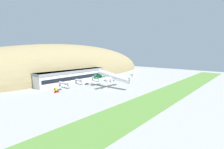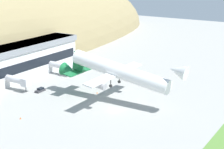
% 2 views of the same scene
% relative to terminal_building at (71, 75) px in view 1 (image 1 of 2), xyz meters
% --- Properties ---
extents(ground_plane, '(426.66, 426.66, 0.00)m').
position_rel_terminal_building_xyz_m(ground_plane, '(1.24, -55.80, -7.89)').
color(ground_plane, '#9E9E99').
extents(grass_strip_foreground, '(383.99, 27.82, 0.08)m').
position_rel_terminal_building_xyz_m(grass_strip_foreground, '(1.24, -102.71, -7.85)').
color(grass_strip_foreground, '#568438').
rests_on(grass_strip_foreground, ground_plane).
extents(hill_backdrop, '(327.63, 86.00, 86.96)m').
position_rel_terminal_building_xyz_m(hill_backdrop, '(20.75, 43.16, -7.89)').
color(hill_backdrop, '#8E7F56').
rests_on(hill_backdrop, ground_plane).
extents(terminal_building, '(84.43, 19.07, 13.98)m').
position_rel_terminal_building_xyz_m(terminal_building, '(0.00, 0.00, 0.00)').
color(terminal_building, silver).
rests_on(terminal_building, ground_plane).
extents(jetway_0, '(3.38, 16.81, 5.43)m').
position_rel_terminal_building_xyz_m(jetway_0, '(-20.98, -18.24, -3.90)').
color(jetway_0, silver).
rests_on(jetway_0, ground_plane).
extents(jetway_1, '(3.38, 11.48, 5.43)m').
position_rel_terminal_building_xyz_m(jetway_1, '(-0.85, -15.41, -3.90)').
color(jetway_1, silver).
rests_on(jetway_1, ground_plane).
extents(jetway_2, '(3.38, 11.80, 5.43)m').
position_rel_terminal_building_xyz_m(jetway_2, '(23.85, -15.59, -3.90)').
color(jetway_2, silver).
rests_on(jetway_2, ground_plane).
extents(cargo_airplane, '(32.18, 48.51, 12.20)m').
position_rel_terminal_building_xyz_m(cargo_airplane, '(8.59, -52.18, 2.94)').
color(cargo_airplane, white).
extents(service_car_0, '(4.37, 1.90, 1.45)m').
position_rel_terminal_building_xyz_m(service_car_0, '(2.37, -22.56, -7.30)').
color(service_car_0, '#333338').
rests_on(service_car_0, ground_plane).
extents(service_car_1, '(4.45, 2.16, 1.58)m').
position_rel_terminal_building_xyz_m(service_car_1, '(-37.17, -28.61, -7.24)').
color(service_car_1, '#B21E1E').
rests_on(service_car_1, ground_plane).
extents(fuel_truck, '(6.14, 2.47, 3.12)m').
position_rel_terminal_building_xyz_m(fuel_truck, '(-31.77, -22.19, -6.43)').
color(fuel_truck, gold).
rests_on(fuel_truck, ground_plane).
extents(traffic_cone_0, '(0.52, 0.52, 0.58)m').
position_rel_terminal_building_xyz_m(traffic_cone_0, '(-20.05, -35.06, -7.61)').
color(traffic_cone_0, orange).
rests_on(traffic_cone_0, ground_plane).
extents(traffic_cone_1, '(0.52, 0.52, 0.58)m').
position_rel_terminal_building_xyz_m(traffic_cone_1, '(12.08, -41.48, -7.61)').
color(traffic_cone_1, orange).
rests_on(traffic_cone_1, ground_plane).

